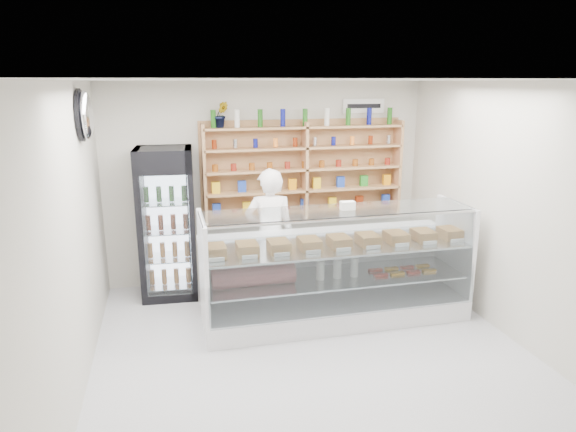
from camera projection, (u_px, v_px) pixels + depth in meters
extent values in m
plane|color=silver|center=(317.00, 361.00, 5.28)|extent=(5.00, 5.00, 0.00)
plane|color=white|center=(322.00, 80.00, 4.57)|extent=(5.00, 5.00, 0.00)
plane|color=beige|center=(268.00, 182.00, 7.28)|extent=(4.50, 0.00, 4.50)
plane|color=beige|center=(465.00, 366.00, 2.58)|extent=(4.50, 0.00, 4.50)
plane|color=beige|center=(69.00, 248.00, 4.41)|extent=(0.00, 5.00, 5.00)
plane|color=beige|center=(522.00, 216.00, 5.44)|extent=(0.00, 5.00, 5.00)
cube|color=white|center=(335.00, 308.00, 6.20)|extent=(3.15, 0.89, 0.26)
cube|color=white|center=(325.00, 261.00, 6.48)|extent=(3.15, 0.05, 0.66)
cube|color=silver|center=(336.00, 277.00, 6.10)|extent=(3.02, 0.78, 0.02)
cube|color=silver|center=(336.00, 246.00, 6.00)|extent=(3.08, 0.82, 0.02)
cube|color=silver|center=(349.00, 267.00, 5.63)|extent=(3.08, 0.13, 1.10)
cube|color=silver|center=(339.00, 210.00, 5.84)|extent=(3.08, 0.62, 0.01)
imported|color=white|center=(270.00, 235.00, 6.59)|extent=(0.69, 0.51, 1.74)
cube|color=black|center=(167.00, 223.00, 6.72)|extent=(0.75, 0.74, 1.98)
cube|color=#280432|center=(165.00, 163.00, 6.20)|extent=(0.70, 0.07, 0.28)
cube|color=silver|center=(170.00, 237.00, 6.43)|extent=(0.60, 0.05, 1.56)
cube|color=tan|center=(204.00, 174.00, 6.87)|extent=(0.04, 0.28, 1.33)
cube|color=tan|center=(305.00, 170.00, 7.19)|extent=(0.04, 0.28, 1.33)
cube|color=tan|center=(397.00, 166.00, 7.51)|extent=(0.04, 0.28, 1.33)
cube|color=tan|center=(304.00, 210.00, 7.34)|extent=(2.80, 0.28, 0.03)
cube|color=tan|center=(304.00, 190.00, 7.27)|extent=(2.80, 0.28, 0.03)
cube|color=tan|center=(305.00, 169.00, 7.19)|extent=(2.80, 0.28, 0.03)
cube|color=tan|center=(305.00, 148.00, 7.11)|extent=(2.80, 0.28, 0.03)
cube|color=tan|center=(305.00, 127.00, 7.04)|extent=(2.80, 0.28, 0.03)
imported|color=#1E6626|center=(221.00, 115.00, 6.73)|extent=(0.19, 0.15, 0.34)
ellipsoid|color=silver|center=(86.00, 115.00, 5.29)|extent=(0.15, 0.50, 0.50)
cube|color=white|center=(364.00, 106.00, 7.30)|extent=(0.62, 0.03, 0.20)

